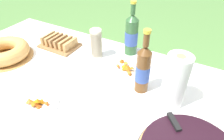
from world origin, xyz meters
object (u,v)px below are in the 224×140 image
Objects in this scene: bundt_cake at (4,51)px; cider_bottle_amber at (143,69)px; snack_plate_left at (37,103)px; cup_stack at (96,44)px; cider_bottle_green at (131,35)px; paper_towel_roll at (175,81)px; snack_plate_near at (126,69)px; bread_board at (59,43)px.

bundt_cake is 0.99× the size of cider_bottle_amber.
bundt_cake reaches higher than snack_plate_left.
cider_bottle_green is (0.17, 0.14, 0.04)m from cup_stack.
cup_stack is 0.70× the size of paper_towel_roll.
bundt_cake is 1.46× the size of snack_plate_near.
cider_bottle_amber is (0.37, -0.16, 0.04)m from cup_stack.
paper_towel_roll reaches higher than bread_board.
cider_bottle_amber is 1.31× the size of bread_board.
cider_bottle_amber is 0.16m from paper_towel_roll.
cider_bottle_amber is (0.88, 0.14, 0.08)m from bundt_cake.
cider_bottle_amber is 0.21m from snack_plate_near.
snack_plate_left is at bearing -106.19° from cider_bottle_green.
cider_bottle_green is 1.51× the size of snack_plate_near.
cup_stack is 0.73× the size of bread_board.
bundt_cake is 0.53m from snack_plate_left.
paper_towel_roll reaches higher than cup_stack.
cider_bottle_amber is at bearing 41.74° from snack_plate_left.
bundt_cake is at bearing -161.23° from snack_plate_near.
snack_plate_near is 0.88× the size of bread_board.
cup_stack is 0.82× the size of snack_plate_near.
cider_bottle_amber is 0.69m from bread_board.
cider_bottle_green is at bearing 33.24° from bundt_cake.
cup_stack reaches higher than bread_board.
bread_board is at bearing 168.48° from cider_bottle_amber.
snack_plate_near is 0.52m from snack_plate_left.
snack_plate_near is (-0.14, 0.11, -0.12)m from cider_bottle_amber.
paper_towel_roll is at bearing -6.46° from cider_bottle_amber.
paper_towel_roll is (0.54, -0.18, 0.04)m from cup_stack.
cider_bottle_amber is 0.54m from snack_plate_left.
snack_plate_near is 0.85× the size of paper_towel_roll.
paper_towel_roll is 0.85m from bread_board.
cup_stack reaches higher than snack_plate_left.
cup_stack is at bearing 30.68° from bundt_cake.
bread_board reaches higher than snack_plate_near.
paper_towel_roll reaches higher than bundt_cake.
cup_stack is 0.23m from cider_bottle_green.
cider_bottle_green reaches higher than bread_board.
cider_bottle_green reaches higher than cider_bottle_amber.
cup_stack is 0.57m from paper_towel_roll.
snack_plate_near is at bearing 61.51° from snack_plate_left.
snack_plate_near is at bearing -2.90° from bread_board.
cider_bottle_green is 1.34× the size of bread_board.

